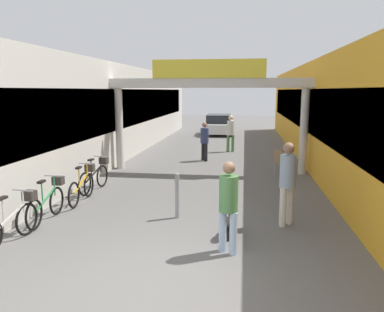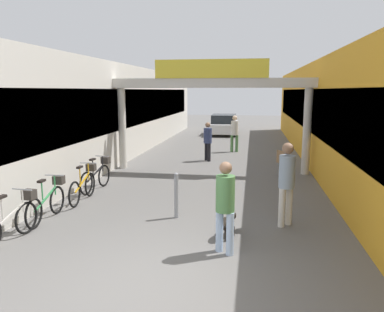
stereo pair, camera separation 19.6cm
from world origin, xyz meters
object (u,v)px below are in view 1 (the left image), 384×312
pedestrian_carrying_crate (205,139)px  bicycle_green_second (48,202)px  pedestrian_with_dog (228,201)px  pedestrian_elderly_walking (231,131)px  pedestrian_companion (287,178)px  bicycle_orange_third (83,185)px  bicycle_black_farthest (96,176)px  dog_on_leash (229,222)px  bollard_post_metal (177,195)px  parked_car_white (219,125)px  bicycle_silver_nearest (13,221)px  cafe_chair_wood_nearer (280,160)px

pedestrian_carrying_crate → bicycle_green_second: 8.23m
pedestrian_with_dog → pedestrian_elderly_walking: pedestrian_elderly_walking is taller
pedestrian_companion → bicycle_orange_third: 5.32m
bicycle_black_farthest → dog_on_leash: bearing=-36.8°
pedestrian_with_dog → bollard_post_metal: pedestrian_with_dog is taller
pedestrian_elderly_walking → bicycle_green_second: (-3.73, -10.27, -0.57)m
pedestrian_with_dog → bicycle_green_second: size_ratio=1.00×
bicycle_black_farthest → parked_car_white: size_ratio=0.42×
bicycle_green_second → parked_car_white: 17.81m
pedestrian_carrying_crate → bicycle_orange_third: 6.74m
bollard_post_metal → pedestrian_carrying_crate: bearing=91.1°
bicycle_orange_third → pedestrian_with_dog: bearing=-34.5°
bicycle_silver_nearest → bicycle_green_second: 1.29m
bicycle_orange_third → bicycle_black_farthest: 1.11m
pedestrian_companion → bicycle_silver_nearest: pedestrian_companion is taller
pedestrian_carrying_crate → dog_on_leash: size_ratio=2.36×
bollard_post_metal → cafe_chair_wood_nearer: size_ratio=1.20×
pedestrian_companion → pedestrian_carrying_crate: size_ratio=1.13×
pedestrian_carrying_crate → dog_on_leash: (1.38, -8.15, -0.62)m
pedestrian_elderly_walking → cafe_chair_wood_nearer: 5.26m
dog_on_leash → cafe_chair_wood_nearer: 5.99m
pedestrian_companion → cafe_chair_wood_nearer: bearing=86.4°
dog_on_leash → parked_car_white: parked_car_white is taller
pedestrian_companion → bicycle_orange_third: pedestrian_companion is taller
pedestrian_carrying_crate → parked_car_white: bearing=90.4°
cafe_chair_wood_nearer → dog_on_leash: bearing=-104.7°
pedestrian_carrying_crate → bicycle_silver_nearest: pedestrian_carrying_crate is taller
bicycle_silver_nearest → bicycle_black_farthest: (0.07, 3.93, 0.00)m
pedestrian_elderly_walking → bollard_post_metal: 9.76m
pedestrian_with_dog → bicycle_orange_third: pedestrian_with_dog is taller
bicycle_orange_third → bicycle_black_farthest: size_ratio=1.00×
pedestrian_carrying_crate → pedestrian_elderly_walking: bearing=68.6°
bicycle_green_second → bollard_post_metal: (2.87, 0.56, 0.11)m
bollard_post_metal → parked_car_white: (-0.21, 17.04, 0.10)m
pedestrian_companion → cafe_chair_wood_nearer: 5.00m
dog_on_leash → bicycle_black_farthest: bicycle_black_farthest is taller
bicycle_orange_third → cafe_chair_wood_nearer: size_ratio=1.90×
pedestrian_elderly_walking → parked_car_white: 7.42m
pedestrian_carrying_crate → bicycle_silver_nearest: (-2.76, -9.04, -0.49)m
pedestrian_companion → bicycle_green_second: pedestrian_companion is taller
dog_on_leash → bollard_post_metal: bollard_post_metal is taller
pedestrian_with_dog → bicycle_black_farthest: pedestrian_with_dog is taller
pedestrian_companion → bicycle_silver_nearest: (-5.34, -1.72, -0.62)m
pedestrian_elderly_walking → cafe_chair_wood_nearer: bearing=-68.7°
pedestrian_carrying_crate → cafe_chair_wood_nearer: size_ratio=1.82×
bollard_post_metal → cafe_chair_wood_nearer: bollard_post_metal is taller
pedestrian_carrying_crate → dog_on_leash: 8.29m
bicycle_green_second → pedestrian_companion: bearing=4.6°
pedestrian_with_dog → parked_car_white: 18.84m
bicycle_silver_nearest → cafe_chair_wood_nearer: bicycle_silver_nearest is taller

